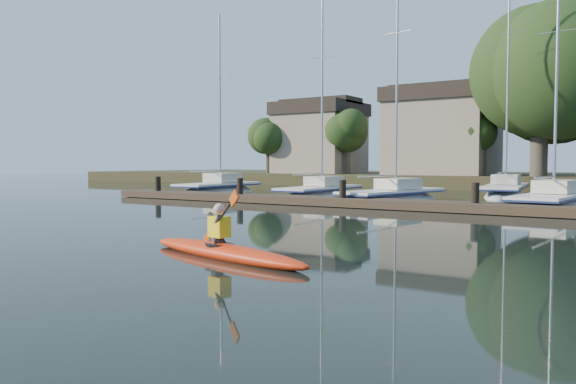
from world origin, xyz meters
The scene contains 9 objects.
ground centered at (0.00, 0.00, 0.00)m, with size 160.00×160.00×0.00m, color black.
kayak centered at (1.44, 0.08, 0.19)m, with size 5.00×1.71×1.59m.
dock centered at (0.00, 14.00, 0.20)m, with size 34.00×2.00×1.80m.
sailboat_0 centered at (-14.92, 19.27, -0.21)m, with size 2.77×8.37×13.09m.
sailboat_1 centered at (-7.25, 19.28, -0.19)m, with size 2.22×8.59×14.00m.
sailboat_2 centered at (-2.17, 17.99, -0.19)m, with size 3.59×9.19×14.85m.
sailboat_3 centered at (5.33, 17.74, -0.20)m, with size 2.98×8.45×13.35m.
sailboat_6 centered at (1.45, 26.77, -0.20)m, with size 3.44×10.86×16.96m.
shore centered at (1.61, 40.29, 3.23)m, with size 90.00×25.25×12.75m.
Camera 1 is at (9.01, -9.02, 2.00)m, focal length 35.00 mm.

